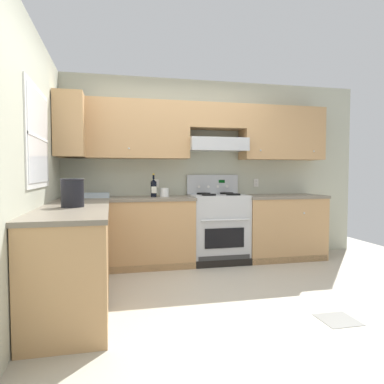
{
  "coord_description": "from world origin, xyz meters",
  "views": [
    {
      "loc": [
        -0.9,
        -3.4,
        1.23
      ],
      "look_at": [
        0.04,
        0.7,
        1.0
      ],
      "focal_mm": 33.15,
      "sensor_mm": 36.0,
      "label": 1
    }
  ],
  "objects_px": {
    "bowl": "(94,196)",
    "stove": "(218,227)",
    "bucket": "(72,192)",
    "paper_towel_roll": "(164,192)",
    "wine_bottle": "(154,187)"
  },
  "relations": [
    {
      "from": "stove",
      "to": "bucket",
      "type": "distance_m",
      "value": 2.23
    },
    {
      "from": "bucket",
      "to": "paper_towel_roll",
      "type": "xyz_separation_m",
      "value": [
        1.05,
        1.25,
        -0.08
      ]
    },
    {
      "from": "bowl",
      "to": "paper_towel_roll",
      "type": "distance_m",
      "value": 0.92
    },
    {
      "from": "stove",
      "to": "bucket",
      "type": "relative_size",
      "value": 4.55
    },
    {
      "from": "wine_bottle",
      "to": "paper_towel_roll",
      "type": "relative_size",
      "value": 2.67
    },
    {
      "from": "bowl",
      "to": "stove",
      "type": "bearing_deg",
      "value": -1.9
    },
    {
      "from": "stove",
      "to": "bowl",
      "type": "distance_m",
      "value": 1.71
    },
    {
      "from": "stove",
      "to": "paper_towel_roll",
      "type": "xyz_separation_m",
      "value": [
        -0.74,
        0.04,
        0.49
      ]
    },
    {
      "from": "wine_bottle",
      "to": "paper_towel_roll",
      "type": "distance_m",
      "value": 0.16
    },
    {
      "from": "stove",
      "to": "bucket",
      "type": "height_order",
      "value": "stove"
    },
    {
      "from": "wine_bottle",
      "to": "bucket",
      "type": "relative_size",
      "value": 1.18
    },
    {
      "from": "bucket",
      "to": "wine_bottle",
      "type": "bearing_deg",
      "value": 54.01
    },
    {
      "from": "paper_towel_roll",
      "to": "wine_bottle",
      "type": "bearing_deg",
      "value": -174.42
    },
    {
      "from": "wine_bottle",
      "to": "bucket",
      "type": "xyz_separation_m",
      "value": [
        -0.9,
        -1.24,
        0.01
      ]
    },
    {
      "from": "stove",
      "to": "paper_towel_roll",
      "type": "height_order",
      "value": "stove"
    }
  ]
}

